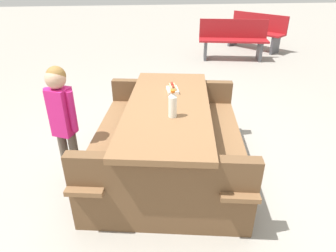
{
  "coord_description": "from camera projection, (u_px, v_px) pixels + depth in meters",
  "views": [
    {
      "loc": [
        -2.48,
        0.28,
        1.87
      ],
      "look_at": [
        0.0,
        0.0,
        0.52
      ],
      "focal_mm": 31.78,
      "sensor_mm": 36.0,
      "label": 1
    }
  ],
  "objects": [
    {
      "name": "ground_plane",
      "position": [
        168.0,
        170.0,
        3.09
      ],
      "size": [
        30.0,
        30.0,
        0.0
      ],
      "primitive_type": "plane",
      "color": "gray",
      "rests_on": "ground"
    },
    {
      "name": "picnic_table",
      "position": [
        168.0,
        133.0,
        2.87
      ],
      "size": [
        2.01,
        1.68,
        0.75
      ],
      "color": "brown",
      "rests_on": "ground"
    },
    {
      "name": "soda_bottle",
      "position": [
        173.0,
        105.0,
        2.46
      ],
      "size": [
        0.07,
        0.07,
        0.24
      ],
      "color": "silver",
      "rests_on": "picnic_table"
    },
    {
      "name": "hotdog_tray",
      "position": [
        173.0,
        89.0,
        3.0
      ],
      "size": [
        0.18,
        0.11,
        0.08
      ],
      "color": "white",
      "rests_on": "picnic_table"
    },
    {
      "name": "child_in_coat",
      "position": [
        62.0,
        112.0,
        2.62
      ],
      "size": [
        0.22,
        0.26,
        1.15
      ],
      "color": "brown",
      "rests_on": "ground"
    },
    {
      "name": "park_bench_near",
      "position": [
        256.0,
        31.0,
        7.42
      ],
      "size": [
        1.42,
        1.25,
        0.85
      ],
      "color": "maroon",
      "rests_on": "ground"
    },
    {
      "name": "park_bench_mid",
      "position": [
        233.0,
        39.0,
        6.59
      ],
      "size": [
        0.68,
        1.55,
        0.85
      ],
      "color": "maroon",
      "rests_on": "ground"
    }
  ]
}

